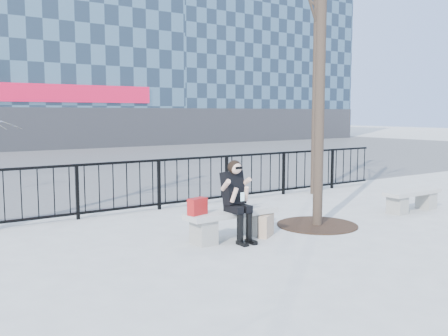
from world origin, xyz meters
TOP-DOWN VIEW (x-y plane):
  - ground at (0.00, 0.00)m, footprint 120.00×120.00m
  - street_surface at (0.00, 15.00)m, footprint 60.00×23.00m
  - railing at (0.00, 3.00)m, footprint 14.00×0.06m
  - building_right at (20.00, 27.00)m, footprint 16.20×10.20m
  - tree_grate at (1.90, -0.10)m, footprint 1.50×1.50m
  - bench_main at (0.00, 0.00)m, footprint 1.65×0.46m
  - bench_second at (4.58, -0.27)m, footprint 1.52×0.42m
  - seated_woman at (0.00, -0.16)m, footprint 0.50×0.64m
  - handbag at (-0.65, 0.02)m, footprint 0.35×0.23m
  - shopping_bag at (0.59, -0.19)m, footprint 0.42×0.34m

SIDE VIEW (x-z plane):
  - ground at x=0.00m, z-range 0.00..0.00m
  - street_surface at x=0.00m, z-range 0.00..0.01m
  - tree_grate at x=1.90m, z-range 0.00..0.02m
  - shopping_bag at x=0.59m, z-range 0.00..0.38m
  - bench_second at x=4.58m, z-range 0.05..0.50m
  - bench_main at x=0.00m, z-range 0.06..0.55m
  - railing at x=0.00m, z-range 0.00..1.11m
  - handbag at x=-0.65m, z-range 0.49..0.76m
  - seated_woman at x=0.00m, z-range 0.00..1.34m
  - building_right at x=20.00m, z-range 0.00..20.60m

